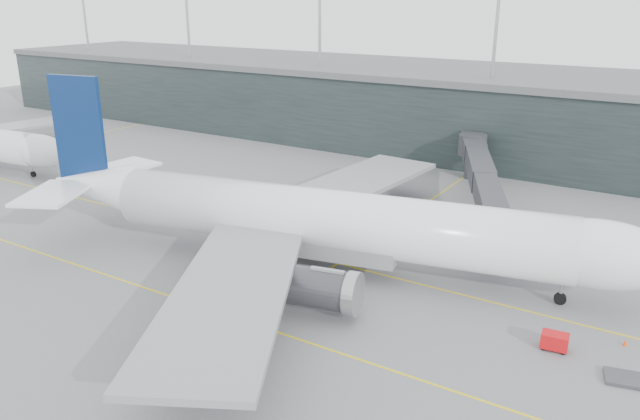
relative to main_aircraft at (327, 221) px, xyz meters
The scene contains 17 objects.
ground 9.27m from the main_aircraft, 128.38° to the left, with size 320.00×320.00×0.00m, color #5C5C61.
taxiline_a 7.44m from the main_aircraft, 158.51° to the left, with size 160.00×0.25×0.02m, color yellow.
taxiline_b 15.92m from the main_aircraft, 107.98° to the right, with size 160.00×0.25×0.02m, color yellow.
taxiline_lead_main 26.41m from the main_aircraft, 89.12° to the left, with size 0.25×60.00×0.02m, color yellow.
taxiline_lead_adj 83.87m from the main_aircraft, 162.03° to the left, with size 0.25×60.00×0.02m, color yellow.
terminal 64.01m from the main_aircraft, 94.13° to the left, with size 240.00×36.00×29.00m.
main_aircraft is the anchor object (origin of this frame).
jet_bridge 32.53m from the main_aircraft, 73.85° to the left, with size 21.95×45.73×7.35m.
gse_cart 26.00m from the main_aircraft, ahead, with size 2.36×1.64×1.51m.
baggage_dolly 32.01m from the main_aircraft, 10.38° to the right, with size 2.93×2.34×0.29m, color #36373B.
uld_a 19.15m from the main_aircraft, 118.52° to the left, with size 2.48×2.21×1.89m.
uld_b 19.47m from the main_aircraft, 109.07° to the left, with size 2.15×1.80×1.80m.
uld_c 18.13m from the main_aircraft, 108.36° to the left, with size 2.12×1.75×1.81m.
cone_nose 30.84m from the main_aircraft, ahead, with size 0.40×0.40×0.64m, color #EC4A0D.
cone_wing_stbd 13.48m from the main_aircraft, 80.62° to the right, with size 0.43×0.43×0.68m, color orange.
cone_wing_port 18.93m from the main_aircraft, 77.73° to the left, with size 0.48×0.48×0.76m, color #F34D0D.
cone_tail 15.34m from the main_aircraft, 162.03° to the right, with size 0.42×0.42×0.67m, color #D24A0B.
Camera 1 is at (37.57, -59.95, 28.89)m, focal length 35.00 mm.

